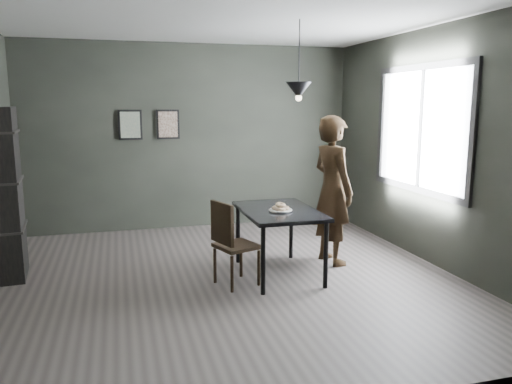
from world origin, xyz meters
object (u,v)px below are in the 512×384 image
object	(u,v)px
woman	(333,190)
wood_chair	(230,238)
white_plate	(281,211)
cafe_table	(279,216)
shelf_unit	(3,194)
pendant_lamp	(299,90)

from	to	relation	value
woman	wood_chair	xyz separation A→B (m)	(-1.36, -0.46, -0.37)
white_plate	woman	world-z (taller)	woman
cafe_table	shelf_unit	distance (m)	3.02
white_plate	pendant_lamp	bearing A→B (deg)	37.19
cafe_table	shelf_unit	world-z (taller)	shelf_unit
cafe_table	shelf_unit	bearing A→B (deg)	166.34
cafe_table	woman	size ratio (longest dim) A/B	0.68
white_plate	woman	bearing A→B (deg)	24.80
woman	wood_chair	size ratio (longest dim) A/B	1.95
woman	wood_chair	distance (m)	1.48
cafe_table	white_plate	world-z (taller)	white_plate
woman	wood_chair	world-z (taller)	woman
shelf_unit	cafe_table	bearing A→B (deg)	-18.84
pendant_lamp	cafe_table	bearing A→B (deg)	-158.20
white_plate	woman	distance (m)	0.86
white_plate	shelf_unit	world-z (taller)	shelf_unit
cafe_table	white_plate	bearing A→B (deg)	-98.13
white_plate	pendant_lamp	size ratio (longest dim) A/B	0.27
woman	pendant_lamp	xyz separation A→B (m)	(-0.51, -0.16, 1.16)
wood_chair	shelf_unit	size ratio (longest dim) A/B	0.49
white_plate	woman	xyz separation A→B (m)	(0.77, 0.36, 0.13)
shelf_unit	pendant_lamp	bearing A→B (deg)	-16.06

